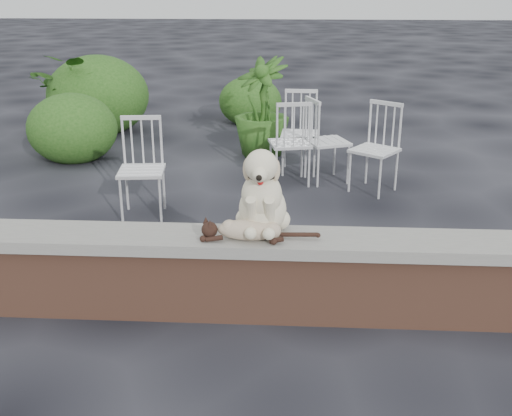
# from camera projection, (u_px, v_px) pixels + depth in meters

# --- Properties ---
(ground) EXTENTS (60.00, 60.00, 0.00)m
(ground) POSITION_uv_depth(u_px,v_px,m) (363.00, 317.00, 4.18)
(ground) COLOR black
(ground) RESTS_ON ground
(brick_wall) EXTENTS (6.00, 0.30, 0.50)m
(brick_wall) POSITION_uv_depth(u_px,v_px,m) (365.00, 284.00, 4.10)
(brick_wall) COLOR brown
(brick_wall) RESTS_ON ground
(capstone) EXTENTS (6.20, 0.40, 0.08)m
(capstone) POSITION_uv_depth(u_px,v_px,m) (368.00, 244.00, 3.99)
(capstone) COLOR slate
(capstone) RESTS_ON brick_wall
(dog) EXTENTS (0.41, 0.53, 0.61)m
(dog) POSITION_uv_depth(u_px,v_px,m) (263.00, 188.00, 3.99)
(dog) COLOR beige
(dog) RESTS_ON capstone
(cat) EXTENTS (0.91, 0.25, 0.15)m
(cat) POSITION_uv_depth(u_px,v_px,m) (249.00, 229.00, 3.94)
(cat) COLOR tan
(cat) RESTS_ON capstone
(chair_a) EXTENTS (0.62, 0.62, 0.94)m
(chair_a) POSITION_uv_depth(u_px,v_px,m) (141.00, 169.00, 5.77)
(chair_a) COLOR white
(chair_a) RESTS_ON ground
(chair_e) EXTENTS (0.72, 0.72, 0.94)m
(chair_e) POSITION_uv_depth(u_px,v_px,m) (327.00, 140.00, 6.79)
(chair_e) COLOR white
(chair_e) RESTS_ON ground
(chair_d) EXTENTS (0.78, 0.78, 0.94)m
(chair_d) POSITION_uv_depth(u_px,v_px,m) (375.00, 149.00, 6.46)
(chair_d) COLOR white
(chair_d) RESTS_ON ground
(chair_c) EXTENTS (0.66, 0.66, 0.94)m
(chair_c) POSITION_uv_depth(u_px,v_px,m) (290.00, 142.00, 6.71)
(chair_c) COLOR white
(chair_c) RESTS_ON ground
(chair_b) EXTENTS (0.59, 0.59, 0.94)m
(chair_b) POSITION_uv_depth(u_px,v_px,m) (300.00, 133.00, 7.10)
(chair_b) COLOR white
(chair_b) RESTS_ON ground
(potted_plant_a) EXTENTS (1.24, 1.14, 1.17)m
(potted_plant_a) POSITION_uv_depth(u_px,v_px,m) (73.00, 94.00, 8.81)
(potted_plant_a) COLOR #1E4A15
(potted_plant_a) RESTS_ON ground
(potted_plant_b) EXTENTS (0.99, 0.99, 1.24)m
(potted_plant_b) POSITION_uv_depth(u_px,v_px,m) (262.00, 107.00, 7.72)
(potted_plant_b) COLOR #1E4A15
(potted_plant_b) RESTS_ON ground
(shrubbery) EXTENTS (3.42, 3.09, 1.17)m
(shrubbery) POSITION_uv_depth(u_px,v_px,m) (120.00, 104.00, 8.73)
(shrubbery) COLOR #1E4A15
(shrubbery) RESTS_ON ground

